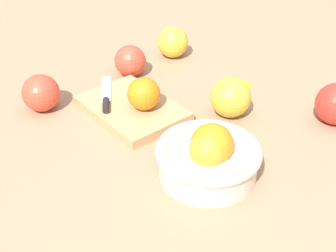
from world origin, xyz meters
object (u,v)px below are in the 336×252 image
cutting_board (132,109)px  apple_back_right (41,93)px  bowl (209,156)px  apple_front_right (173,42)px  knife (106,98)px  apple_front_right_2 (130,61)px  orange_on_board (144,94)px  apple_front_left (231,97)px  apple_front_left_2 (336,104)px

cutting_board → apple_back_right: size_ratio=2.78×
bowl → apple_front_right: (0.34, -0.34, -0.00)m
knife → apple_front_right_2: apple_front_right_2 is taller
bowl → knife: bowl is taller
orange_on_board → apple_front_right: size_ratio=0.85×
apple_front_right_2 → apple_back_right: (0.04, 0.23, 0.00)m
cutting_board → apple_front_left: (-0.16, -0.12, 0.03)m
apple_front_right_2 → apple_front_left: bearing=179.0°
apple_front_left_2 → apple_back_right: (0.50, 0.33, -0.00)m
bowl → cutting_board: bowl is taller
knife → apple_front_right_2: size_ratio=1.64×
orange_on_board → apple_back_right: (0.19, 0.11, -0.01)m
apple_front_right_2 → orange_on_board: bearing=140.8°
cutting_board → orange_on_board: size_ratio=3.25×
apple_front_right → apple_back_right: (0.06, 0.37, -0.00)m
apple_front_left_2 → apple_front_right: apple_front_left_2 is taller
bowl → orange_on_board: size_ratio=2.67×
knife → apple_front_left: apple_front_left is taller
cutting_board → apple_back_right: apple_back_right is taller
apple_front_left_2 → bowl: bearing=70.4°
cutting_board → apple_front_right_2: bearing=-47.2°
orange_on_board → apple_back_right: bearing=30.8°
apple_front_left → apple_front_right: (0.26, -0.15, -0.00)m
apple_front_left → apple_front_left_2: bearing=-148.9°
cutting_board → apple_front_right: (0.10, -0.27, 0.03)m
apple_front_right → cutting_board: bearing=110.5°
cutting_board → apple_front_right: 0.29m
bowl → apple_front_left: bearing=-68.8°
bowl → apple_back_right: 0.40m
apple_front_right → apple_back_right: size_ratio=1.01×
cutting_board → apple_front_left: size_ratio=2.62×
orange_on_board → apple_front_right_2: bearing=-39.2°
apple_front_left_2 → apple_front_right_2: (0.46, 0.10, -0.00)m
apple_front_right_2 → apple_back_right: size_ratio=0.95×
orange_on_board → apple_front_right_2: 0.19m
knife → bowl: bearing=170.4°
apple_front_left_2 → apple_front_right: (0.44, -0.04, -0.00)m
orange_on_board → knife: 0.09m
cutting_board → apple_front_left_2: bearing=-146.4°
apple_front_right_2 → apple_back_right: 0.23m
apple_front_left → apple_front_right: apple_front_left is taller
knife → apple_front_right: size_ratio=1.54×
bowl → knife: (0.29, -0.05, -0.02)m
orange_on_board → apple_front_right: (0.13, -0.26, -0.01)m
knife → apple_front_left_2: bearing=-148.2°
apple_front_right → bowl: bearing=135.0°
bowl → orange_on_board: bowl is taller
apple_front_right_2 → apple_front_left_2: bearing=-167.4°
apple_back_right → apple_front_left: bearing=-144.9°
cutting_board → knife: (0.05, 0.02, 0.01)m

